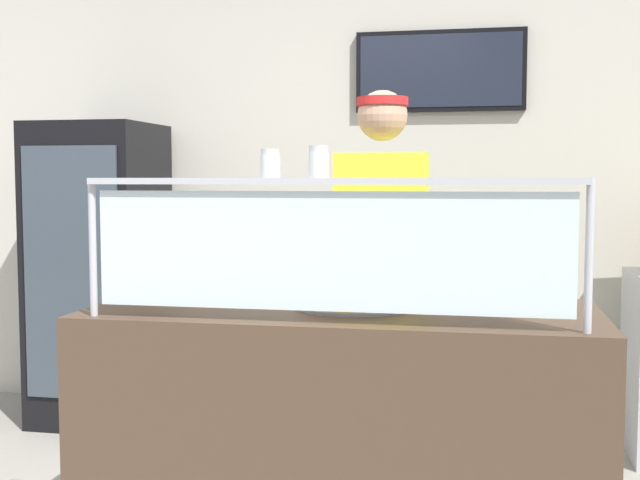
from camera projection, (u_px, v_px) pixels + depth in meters
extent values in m
cube|color=beige|center=(400.00, 186.00, 4.72)|extent=(6.13, 0.08, 2.70)
cube|color=black|center=(440.00, 71.00, 4.56)|extent=(0.95, 0.04, 0.46)
cube|color=#1E2333|center=(440.00, 71.00, 4.54)|extent=(0.90, 0.01, 0.41)
cube|color=#4C3828|center=(342.00, 443.00, 2.82)|extent=(1.73, 0.74, 0.95)
cylinder|color=#B2B5BC|center=(93.00, 247.00, 2.61)|extent=(0.02, 0.02, 0.45)
cylinder|color=#B2B5BC|center=(589.00, 256.00, 2.31)|extent=(0.02, 0.02, 0.45)
cube|color=silver|center=(326.00, 251.00, 2.46)|extent=(1.47, 0.01, 0.37)
cube|color=#B2B5BC|center=(326.00, 181.00, 2.44)|extent=(1.53, 0.06, 0.02)
cylinder|color=#9EA0A8|center=(354.00, 306.00, 2.79)|extent=(0.41, 0.41, 0.01)
cylinder|color=tan|center=(354.00, 301.00, 2.79)|extent=(0.39, 0.39, 0.02)
cylinder|color=#D65B2D|center=(354.00, 298.00, 2.79)|extent=(0.33, 0.33, 0.01)
cube|color=#ADAFB7|center=(344.00, 297.00, 2.78)|extent=(0.14, 0.29, 0.01)
cylinder|color=white|center=(270.00, 166.00, 2.47)|extent=(0.06, 0.06, 0.07)
cylinder|color=white|center=(270.00, 170.00, 2.47)|extent=(0.05, 0.05, 0.05)
cylinder|color=silver|center=(270.00, 152.00, 2.47)|extent=(0.06, 0.06, 0.02)
cylinder|color=white|center=(319.00, 165.00, 2.44)|extent=(0.06, 0.06, 0.08)
cylinder|color=red|center=(319.00, 169.00, 2.44)|extent=(0.05, 0.05, 0.05)
cylinder|color=silver|center=(319.00, 149.00, 2.44)|extent=(0.06, 0.06, 0.02)
cylinder|color=#23232D|center=(355.00, 394.00, 3.46)|extent=(0.13, 0.13, 0.95)
cylinder|color=#23232D|center=(407.00, 397.00, 3.41)|extent=(0.13, 0.13, 0.95)
cube|color=#D8EA33|center=(382.00, 219.00, 3.38)|extent=(0.38, 0.21, 0.55)
sphere|color=tan|center=(382.00, 116.00, 3.35)|extent=(0.21, 0.21, 0.21)
cylinder|color=red|center=(382.00, 102.00, 3.34)|extent=(0.21, 0.21, 0.04)
cylinder|color=tan|center=(421.00, 247.00, 3.14)|extent=(0.08, 0.34, 0.08)
cube|color=black|center=(100.00, 273.00, 4.65)|extent=(0.64, 0.64, 1.71)
cube|color=#38424C|center=(71.00, 274.00, 4.33)|extent=(0.54, 0.02, 1.36)
cylinder|color=green|center=(50.00, 261.00, 4.47)|extent=(0.06, 0.06, 0.20)
cylinder|color=red|center=(65.00, 262.00, 4.45)|extent=(0.06, 0.06, 0.20)
cylinder|color=blue|center=(81.00, 262.00, 4.43)|extent=(0.06, 0.06, 0.20)
cylinder|color=blue|center=(97.00, 262.00, 4.41)|extent=(0.06, 0.06, 0.20)
cylinder|color=blue|center=(112.00, 263.00, 4.39)|extent=(0.06, 0.06, 0.20)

